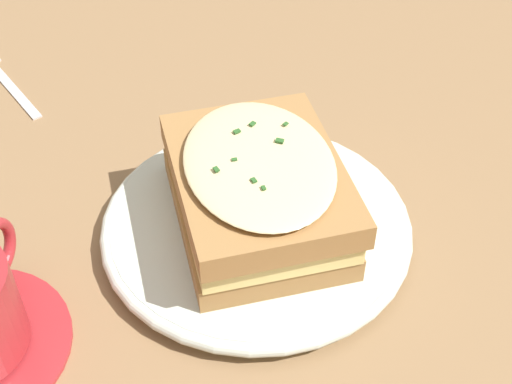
{
  "coord_description": "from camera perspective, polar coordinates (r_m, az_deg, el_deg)",
  "views": [
    {
      "loc": [
        -0.36,
        -0.07,
        0.4
      ],
      "look_at": [
        -0.0,
        0.01,
        0.05
      ],
      "focal_mm": 50.0,
      "sensor_mm": 36.0,
      "label": 1
    }
  ],
  "objects": [
    {
      "name": "ground_plane",
      "position": [
        0.54,
        1.4,
        -3.78
      ],
      "size": [
        2.4,
        2.4,
        0.0
      ],
      "primitive_type": "plane",
      "color": "olive"
    },
    {
      "name": "dinner_plate",
      "position": [
        0.54,
        0.0,
        -2.88
      ],
      "size": [
        0.23,
        0.23,
        0.02
      ],
      "color": "silver",
      "rests_on": "ground_plane"
    },
    {
      "name": "sandwich",
      "position": [
        0.51,
        0.09,
        0.11
      ],
      "size": [
        0.19,
        0.17,
        0.07
      ],
      "rotation": [
        0.0,
        0.0,
        3.63
      ],
      "color": "#A37542",
      "rests_on": "dinner_plate"
    }
  ]
}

